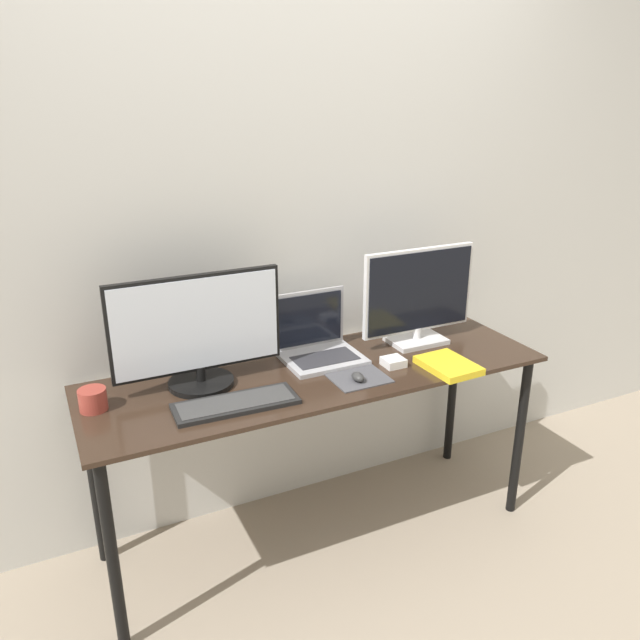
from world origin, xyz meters
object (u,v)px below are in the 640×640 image
object	(u,v)px
laptop	(317,342)
power_brick	(393,362)
book	(448,365)
keyboard	(236,404)
mouse	(358,377)
monitor_right	(418,297)
mug	(93,400)
monitor_left	(198,333)

from	to	relation	value
laptop	power_brick	bearing A→B (deg)	-43.14
book	power_brick	distance (m)	0.21
keyboard	mouse	size ratio (longest dim) A/B	6.62
keyboard	mouse	world-z (taller)	mouse
mouse	keyboard	bearing A→B (deg)	177.54
monitor_right	laptop	size ratio (longest dim) A/B	1.67
monitor_right	book	bearing A→B (deg)	-97.94
book	power_brick	world-z (taller)	power_brick
keyboard	mouse	bearing A→B (deg)	-2.46
laptop	keyboard	xyz separation A→B (m)	(-0.44, -0.26, -0.05)
keyboard	mug	xyz separation A→B (m)	(-0.45, 0.19, 0.03)
monitor_left	mug	bearing A→B (deg)	-175.81
monitor_left	laptop	distance (m)	0.53
monitor_right	power_brick	bearing A→B (deg)	-142.74
laptop	power_brick	size ratio (longest dim) A/B	3.78
monitor_left	power_brick	world-z (taller)	monitor_left
mouse	book	world-z (taller)	mouse
mug	power_brick	bearing A→B (deg)	-7.06
keyboard	book	world-z (taller)	book
power_brick	keyboard	bearing A→B (deg)	-176.00
book	keyboard	bearing A→B (deg)	175.27
monitor_right	mug	size ratio (longest dim) A/B	5.50
monitor_left	monitor_right	size ratio (longest dim) A/B	1.20
keyboard	power_brick	size ratio (longest dim) A/B	5.31
monitor_left	monitor_right	xyz separation A→B (m)	(0.95, 0.00, -0.00)
keyboard	power_brick	xyz separation A→B (m)	(0.67, 0.05, 0.01)
laptop	mouse	world-z (taller)	laptop
monitor_right	mouse	distance (m)	0.51
monitor_left	mug	distance (m)	0.42
monitor_left	monitor_right	bearing A→B (deg)	0.00
power_brick	laptop	bearing A→B (deg)	136.86
monitor_right	keyboard	size ratio (longest dim) A/B	1.19
mouse	power_brick	size ratio (longest dim) A/B	0.80
monitor_left	book	bearing A→B (deg)	-17.27
monitor_left	power_brick	size ratio (longest dim) A/B	7.61
keyboard	power_brick	distance (m)	0.67
mouse	mug	size ratio (longest dim) A/B	0.70
keyboard	power_brick	world-z (taller)	power_brick
monitor_left	monitor_right	world-z (taller)	monitor_left
power_brick	mug	bearing A→B (deg)	172.94
mouse	monitor_left	bearing A→B (deg)	156.40
laptop	power_brick	world-z (taller)	laptop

